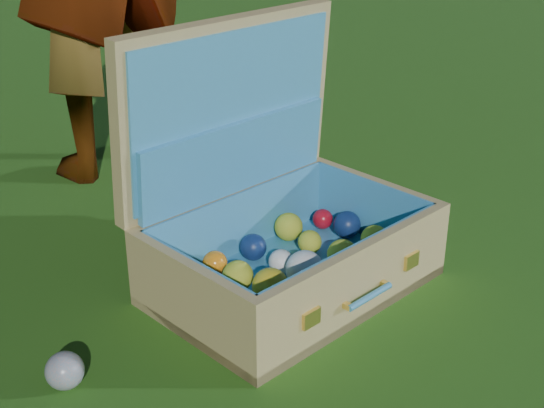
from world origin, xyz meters
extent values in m
plane|color=#215114|center=(0.00, 0.00, 0.00)|extent=(60.00, 60.00, 0.00)
sphere|color=teal|center=(-0.43, -0.09, 0.04)|extent=(0.08, 0.08, 0.08)
cube|color=tan|center=(0.17, -0.05, 0.01)|extent=(0.72, 0.54, 0.02)
cube|color=tan|center=(0.20, -0.26, 0.10)|extent=(0.66, 0.12, 0.20)
cube|color=tan|center=(0.14, 0.15, 0.10)|extent=(0.66, 0.12, 0.20)
cube|color=tan|center=(-0.14, -0.10, 0.10)|extent=(0.08, 0.39, 0.20)
cube|color=tan|center=(0.49, -0.01, 0.10)|extent=(0.08, 0.39, 0.20)
cube|color=teal|center=(0.17, -0.05, 0.03)|extent=(0.67, 0.48, 0.01)
cube|color=teal|center=(0.20, -0.24, 0.11)|extent=(0.61, 0.10, 0.17)
cube|color=teal|center=(0.14, 0.14, 0.11)|extent=(0.61, 0.10, 0.17)
cube|color=teal|center=(-0.13, -0.10, 0.11)|extent=(0.07, 0.39, 0.17)
cube|color=teal|center=(0.47, -0.01, 0.11)|extent=(0.07, 0.39, 0.17)
cube|color=tan|center=(0.14, 0.17, 0.42)|extent=(0.67, 0.17, 0.44)
cube|color=teal|center=(0.14, 0.15, 0.42)|extent=(0.61, 0.12, 0.39)
cube|color=teal|center=(0.14, 0.15, 0.29)|extent=(0.59, 0.12, 0.19)
cube|color=#F2C659|center=(0.03, -0.30, 0.10)|extent=(0.05, 0.02, 0.04)
cube|color=#F2C659|center=(0.38, -0.25, 0.10)|extent=(0.05, 0.02, 0.04)
cylinder|color=teal|center=(0.21, -0.29, 0.08)|extent=(0.14, 0.04, 0.02)
cube|color=#F2C659|center=(0.14, -0.29, 0.08)|extent=(0.02, 0.02, 0.01)
cube|color=#F2C659|center=(0.27, -0.27, 0.08)|extent=(0.02, 0.02, 0.01)
sphere|color=gold|center=(-0.05, -0.22, 0.07)|extent=(0.08, 0.08, 0.08)
sphere|color=#A90D1B|center=(0.06, -0.20, 0.06)|extent=(0.05, 0.05, 0.05)
sphere|color=#CEB691|center=(0.18, -0.20, 0.07)|extent=(0.08, 0.08, 0.08)
sphere|color=silver|center=(0.32, -0.17, 0.07)|extent=(0.09, 0.09, 0.09)
sphere|color=orange|center=(0.44, -0.17, 0.06)|extent=(0.06, 0.06, 0.06)
sphere|color=#CEB691|center=(-0.08, -0.13, 0.06)|extent=(0.07, 0.07, 0.07)
sphere|color=gold|center=(0.06, -0.11, 0.07)|extent=(0.09, 0.09, 0.09)
sphere|color=silver|center=(0.17, -0.10, 0.08)|extent=(0.09, 0.09, 0.09)
sphere|color=gold|center=(0.30, -0.09, 0.07)|extent=(0.08, 0.08, 0.08)
sphere|color=gold|center=(0.43, -0.07, 0.07)|extent=(0.07, 0.07, 0.07)
sphere|color=orange|center=(-0.09, -0.04, 0.07)|extent=(0.07, 0.07, 0.07)
sphere|color=gold|center=(0.03, -0.02, 0.07)|extent=(0.08, 0.08, 0.08)
sphere|color=silver|center=(0.16, -0.02, 0.06)|extent=(0.06, 0.06, 0.06)
sphere|color=gold|center=(0.28, 0.02, 0.06)|extent=(0.06, 0.06, 0.06)
sphere|color=#102351|center=(0.42, 0.03, 0.07)|extent=(0.07, 0.07, 0.07)
sphere|color=gold|center=(-0.10, 0.06, 0.07)|extent=(0.08, 0.08, 0.08)
sphere|color=orange|center=(0.02, 0.07, 0.06)|extent=(0.06, 0.06, 0.06)
sphere|color=#102351|center=(0.14, 0.08, 0.07)|extent=(0.07, 0.07, 0.07)
sphere|color=gold|center=(0.28, 0.11, 0.07)|extent=(0.08, 0.08, 0.08)
sphere|color=#A90D1B|center=(0.40, 0.11, 0.06)|extent=(0.06, 0.06, 0.06)
camera|label=1|loc=(-0.82, -1.34, 0.99)|focal=50.00mm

